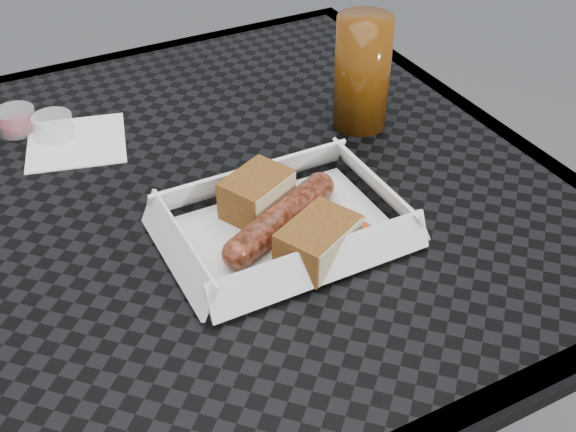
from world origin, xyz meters
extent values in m
cube|color=black|center=(0.00, 0.00, 0.74)|extent=(0.80, 0.80, 0.01)
cube|color=black|center=(0.00, 0.39, 0.73)|extent=(0.80, 0.03, 0.03)
cube|color=black|center=(0.39, 0.00, 0.73)|extent=(0.03, 0.80, 0.03)
cylinder|color=black|center=(0.35, 0.35, 0.36)|extent=(0.03, 0.03, 0.73)
cube|color=white|center=(0.04, -0.12, 0.75)|extent=(0.22, 0.15, 0.00)
cylinder|color=maroon|center=(0.04, -0.11, 0.77)|extent=(0.14, 0.09, 0.03)
sphere|color=maroon|center=(0.10, -0.08, 0.77)|extent=(0.03, 0.03, 0.03)
sphere|color=maroon|center=(-0.03, -0.14, 0.77)|extent=(0.03, 0.03, 0.03)
cube|color=brown|center=(0.03, -0.07, 0.77)|extent=(0.09, 0.08, 0.05)
cube|color=brown|center=(0.05, -0.17, 0.77)|extent=(0.10, 0.08, 0.04)
cylinder|color=#EC3B0A|center=(0.10, -0.15, 0.75)|extent=(0.02, 0.02, 0.00)
torus|color=white|center=(0.11, -0.16, 0.75)|extent=(0.02, 0.02, 0.00)
cube|color=#B2D17F|center=(0.11, -0.15, 0.75)|extent=(0.02, 0.02, 0.00)
cube|color=white|center=(-0.11, 0.17, 0.75)|extent=(0.15, 0.15, 0.00)
cylinder|color=maroon|center=(-0.17, 0.23, 0.76)|extent=(0.05, 0.05, 0.03)
cylinder|color=silver|center=(-0.13, 0.19, 0.76)|extent=(0.05, 0.05, 0.03)
cylinder|color=#522807|center=(0.23, 0.04, 0.82)|extent=(0.07, 0.07, 0.15)
camera|label=1|loc=(-0.23, -0.64, 1.23)|focal=45.00mm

